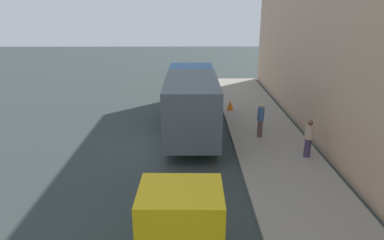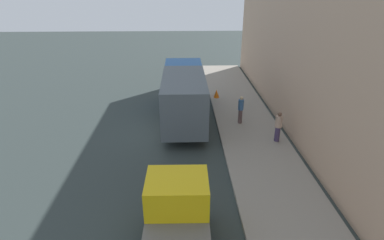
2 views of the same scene
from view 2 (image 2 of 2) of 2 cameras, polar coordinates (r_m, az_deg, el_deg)
ground at (r=17.74m, az=-4.69°, el=-2.54°), size 80.00×80.00×0.00m
sidewalk at (r=18.11m, az=10.73°, el=-2.09°), size 3.64×30.00×0.14m
building_facade at (r=17.16m, az=20.04°, el=14.67°), size 0.50×30.00×11.06m
large_utility_truck at (r=18.78m, az=-1.52°, el=4.99°), size 2.43×8.10×3.11m
small_flatbed_truck at (r=9.90m, az=-2.86°, el=-20.23°), size 2.11×5.40×2.20m
pedestrian_walking at (r=18.56m, az=9.01°, el=2.04°), size 0.44×0.44×1.71m
pedestrian_standing at (r=16.87m, az=15.69°, el=-1.07°), size 0.47×0.47×1.67m
traffic_cone_orange at (r=22.83m, az=4.56°, el=4.91°), size 0.41×0.41×0.59m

